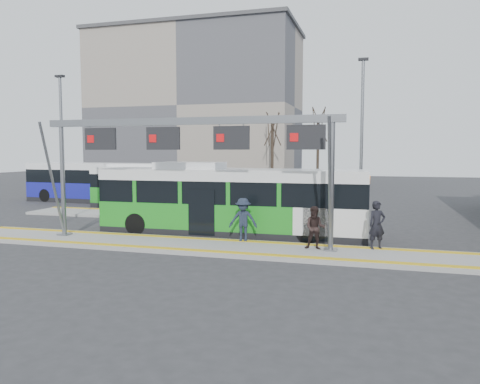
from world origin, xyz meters
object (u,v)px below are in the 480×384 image
object	(u,v)px
passenger_a	(377,225)
passenger_b	(315,228)
passenger_c	(243,220)
gantry	(188,143)
hero_bus	(231,202)

from	to	relation	value
passenger_a	passenger_b	xyz separation A→B (m)	(-2.30, -0.75, -0.10)
passenger_b	passenger_c	bearing A→B (deg)	164.74
passenger_a	passenger_c	bearing A→B (deg)	151.94
gantry	passenger_a	distance (m)	8.25
passenger_b	passenger_c	xyz separation A→B (m)	(-3.13, 0.75, 0.08)
hero_bus	passenger_a	distance (m)	6.99
passenger_b	passenger_c	size ratio (longest dim) A/B	0.91
passenger_c	gantry	bearing A→B (deg)	-166.73
gantry	passenger_c	size ratio (longest dim) A/B	7.05
passenger_b	passenger_c	distance (m)	3.22
hero_bus	passenger_a	bearing A→B (deg)	-18.79
passenger_c	passenger_b	bearing A→B (deg)	-22.07
passenger_a	passenger_b	bearing A→B (deg)	170.05
hero_bus	passenger_c	size ratio (longest dim) A/B	6.81
passenger_a	passenger_b	distance (m)	2.43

